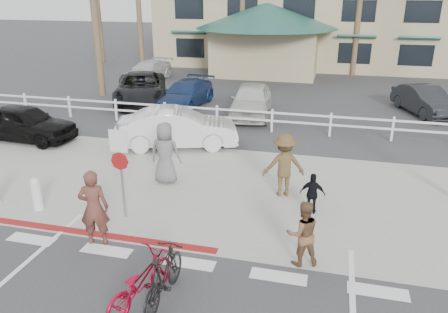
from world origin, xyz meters
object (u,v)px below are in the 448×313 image
(sign_post, at_px, (121,167))
(car_red_compact, at_px, (25,123))
(car_white_sedan, at_px, (178,128))
(bike_black, at_px, (164,276))
(bike_red, at_px, (140,281))

(sign_post, distance_m, car_red_compact, 8.32)
(sign_post, relative_size, car_white_sedan, 0.64)
(bike_black, bearing_deg, car_white_sedan, -70.09)
(bike_red, distance_m, bike_black, 0.45)
(sign_post, xyz_separation_m, car_white_sedan, (-0.52, 5.61, -0.70))
(sign_post, xyz_separation_m, bike_black, (2.23, -2.84, -0.91))
(sign_post, height_order, car_white_sedan, sign_post)
(sign_post, height_order, bike_black, sign_post)
(sign_post, height_order, car_red_compact, sign_post)
(bike_black, xyz_separation_m, car_red_compact, (-8.94, 7.72, 0.17))
(car_red_compact, bearing_deg, car_white_sedan, -79.56)
(sign_post, distance_m, car_white_sedan, 5.67)
(bike_red, bearing_deg, sign_post, -44.08)
(bike_red, height_order, bike_black, bike_black)
(car_white_sedan, bearing_deg, bike_black, -179.88)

